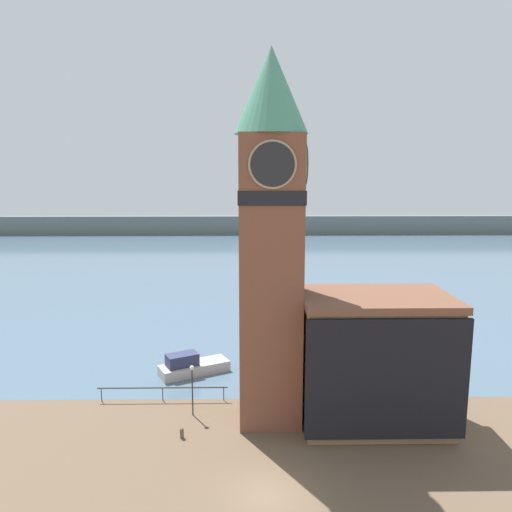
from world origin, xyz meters
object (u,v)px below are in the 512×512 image
(mooring_bollard_near, at_px, (182,432))
(lamp_post, at_px, (192,380))
(pier_building, at_px, (374,359))
(clock_tower, at_px, (271,232))
(boat_near, at_px, (191,366))

(mooring_bollard_near, xyz_separation_m, lamp_post, (0.40, 3.05, 2.26))
(mooring_bollard_near, bearing_deg, pier_building, 8.69)
(pier_building, bearing_deg, clock_tower, 175.38)
(lamp_post, bearing_deg, boat_near, 97.27)
(clock_tower, height_order, pier_building, clock_tower)
(boat_near, bearing_deg, clock_tower, -77.68)
(clock_tower, relative_size, mooring_bollard_near, 36.78)
(pier_building, bearing_deg, mooring_bollard_near, -171.31)
(boat_near, bearing_deg, mooring_bollard_near, -113.86)
(boat_near, distance_m, mooring_bollard_near, 10.47)
(boat_near, relative_size, lamp_post, 1.67)
(clock_tower, bearing_deg, lamp_post, 174.91)
(boat_near, distance_m, lamp_post, 7.70)
(clock_tower, height_order, boat_near, clock_tower)
(pier_building, bearing_deg, boat_near, 148.03)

